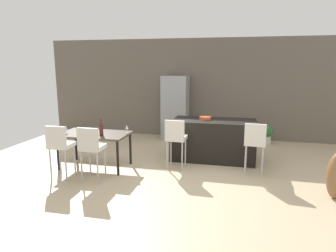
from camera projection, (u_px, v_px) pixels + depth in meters
The scene contains 15 objects.
ground_plane at pixel (191, 173), 6.09m from camera, with size 10.00×10.00×0.00m, color #C6B28E.
back_wall at pixel (209, 89), 8.84m from camera, with size 10.00×0.12×2.90m, color #665B51.
kitchen_island at pixel (213, 140), 6.92m from camera, with size 1.87×0.90×0.92m, color black.
bar_chair_left at pixel (176, 136), 6.23m from camera, with size 0.41×0.41×1.05m.
bar_chair_middle at pixel (255, 141), 5.88m from camera, with size 0.43×0.43×1.05m.
dining_table at pixel (95, 136), 6.34m from camera, with size 1.44×0.83×0.74m.
dining_chair_near at pixel (60, 143), 5.67m from camera, with size 0.40×0.40×1.05m.
dining_chair_far at pixel (91, 146), 5.52m from camera, with size 0.40×0.40×1.05m.
wine_bottle_inner at pixel (101, 129), 6.09m from camera, with size 0.08×0.08×0.34m.
wine_bottle_right at pixel (90, 131), 5.97m from camera, with size 0.07×0.07×0.30m.
wine_glass_left at pixel (66, 128), 6.26m from camera, with size 0.07×0.07×0.17m.
wine_glass_middle at pixel (127, 127), 6.32m from camera, with size 0.07×0.07×0.17m.
refrigerator at pixel (175, 108), 8.74m from camera, with size 0.72×0.68×1.84m, color #939699.
fruit_bowl at pixel (205, 118), 6.87m from camera, with size 0.27×0.27×0.07m, color #C6512D.
potted_plant at pixel (267, 133), 8.28m from camera, with size 0.33×0.33×0.53m.
Camera 1 is at (0.86, -5.73, 2.16)m, focal length 32.23 mm.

